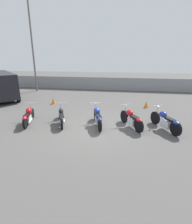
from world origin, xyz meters
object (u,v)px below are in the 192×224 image
motorcycle_slot_2 (98,117)px  light_pole_left (31,36)px  motorcycle_slot_0 (28,116)px  traffic_cone_near (146,104)px  motorcycle_slot_4 (166,121)px  motorcycle_slot_1 (61,116)px  traffic_cone_far (53,101)px  motorcycle_slot_3 (132,119)px

motorcycle_slot_2 → light_pole_left: bearing=115.7°
light_pole_left → motorcycle_slot_0: 10.27m
motorcycle_slot_0 → traffic_cone_near: 7.59m
motorcycle_slot_2 → motorcycle_slot_4: bearing=-17.6°
motorcycle_slot_4 → traffic_cone_near: bearing=69.9°
light_pole_left → traffic_cone_near: bearing=-22.7°
motorcycle_slot_1 → traffic_cone_far: 4.17m
motorcycle_slot_0 → traffic_cone_far: size_ratio=4.32×
motorcycle_slot_1 → traffic_cone_far: motorcycle_slot_1 is taller
motorcycle_slot_0 → motorcycle_slot_2: (3.63, 0.29, 0.03)m
motorcycle_slot_1 → motorcycle_slot_3: size_ratio=1.13×
light_pole_left → motorcycle_slot_2: bearing=-47.1°
motorcycle_slot_0 → motorcycle_slot_3: bearing=-12.3°
motorcycle_slot_2 → motorcycle_slot_1: bearing=164.4°
motorcycle_slot_0 → motorcycle_slot_4: 6.92m
motorcycle_slot_0 → motorcycle_slot_2: 3.64m
motorcycle_slot_2 → motorcycle_slot_3: (1.69, 0.01, -0.01)m
motorcycle_slot_4 → traffic_cone_far: bearing=125.7°
motorcycle_slot_0 → motorcycle_slot_1: size_ratio=0.96×
motorcycle_slot_0 → motorcycle_slot_3: (5.32, 0.30, 0.02)m
motorcycle_slot_1 → traffic_cone_near: size_ratio=4.77×
motorcycle_slot_3 → traffic_cone_far: 6.64m
light_pole_left → traffic_cone_far: light_pole_left is taller
motorcycle_slot_3 → traffic_cone_near: (1.12, 3.73, -0.23)m
traffic_cone_near → motorcycle_slot_3: bearing=-106.7°
motorcycle_slot_3 → motorcycle_slot_2: bearing=150.7°
motorcycle_slot_0 → motorcycle_slot_2: size_ratio=0.92×
light_pole_left → motorcycle_slot_4: size_ratio=4.50×
light_pole_left → motorcycle_slot_1: bearing=-55.6°
traffic_cone_near → traffic_cone_far: bearing=-179.0°
light_pole_left → motorcycle_slot_4: (10.73, -8.05, -4.66)m
motorcycle_slot_2 → traffic_cone_far: (-3.87, 3.63, -0.23)m
motorcycle_slot_2 → motorcycle_slot_3: 1.69m
motorcycle_slot_0 → traffic_cone_near: (6.43, 4.03, -0.21)m
light_pole_left → motorcycle_slot_2: (7.44, -8.02, -4.64)m
light_pole_left → motorcycle_slot_3: light_pole_left is taller
motorcycle_slot_3 → motorcycle_slot_4: bearing=-31.1°
light_pole_left → motorcycle_slot_2: 11.89m
motorcycle_slot_4 → traffic_cone_near: 3.80m
motorcycle_slot_2 → traffic_cone_far: bearing=119.8°
motorcycle_slot_3 → motorcycle_slot_4: (1.59, -0.04, -0.00)m
traffic_cone_near → traffic_cone_far: size_ratio=0.94×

